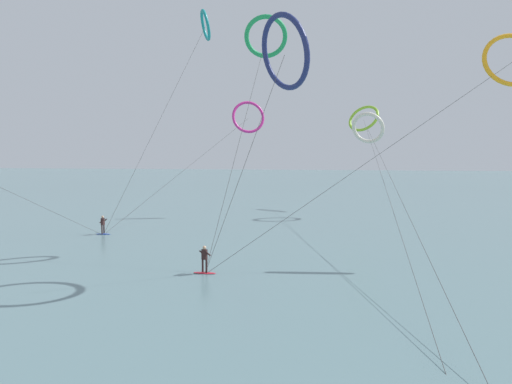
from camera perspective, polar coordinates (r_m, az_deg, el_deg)
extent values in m
cube|color=slate|center=(110.22, 7.54, 1.00)|extent=(400.00, 200.00, 0.08)
ellipsoid|color=#2647B7|center=(43.04, -18.82, -5.06)|extent=(1.40, 0.40, 0.06)
cylinder|color=black|center=(42.86, -18.94, -4.52)|extent=(0.12, 0.12, 0.80)
cylinder|color=black|center=(43.08, -18.72, -4.47)|extent=(0.12, 0.12, 0.80)
cube|color=black|center=(42.86, -18.86, -3.56)|extent=(0.24, 0.34, 0.62)
sphere|color=tan|center=(42.81, -18.87, -3.00)|extent=(0.22, 0.22, 0.22)
cylinder|color=black|center=(42.79, -18.96, -3.51)|extent=(0.51, 0.16, 0.39)
cylinder|color=black|center=(43.13, -18.61, -3.43)|extent=(0.51, 0.16, 0.39)
ellipsoid|color=red|center=(27.89, -6.53, -10.15)|extent=(1.40, 0.40, 0.06)
cylinder|color=black|center=(27.86, -6.78, -9.26)|extent=(0.12, 0.12, 0.80)
cylinder|color=black|center=(27.71, -6.30, -9.33)|extent=(0.12, 0.12, 0.80)
cube|color=black|center=(27.62, -6.56, -7.87)|extent=(0.37, 0.29, 0.62)
sphere|color=tan|center=(27.53, -6.56, -7.01)|extent=(0.22, 0.22, 0.22)
cylinder|color=black|center=(27.85, -6.86, -7.66)|extent=(0.25, 0.50, 0.39)
cylinder|color=black|center=(27.60, -6.11, -7.77)|extent=(0.25, 0.50, 0.39)
torus|color=#CC288E|center=(53.73, -0.98, 9.48)|extent=(4.07, 2.61, 3.88)
cylinder|color=#3F3F3F|center=(47.43, -8.95, 2.89)|extent=(10.47, 15.45, 11.53)
torus|color=#199351|center=(36.20, 1.25, 19.09)|extent=(3.55, 2.41, 3.02)
cylinder|color=#3F3F3F|center=(30.95, -2.21, 6.16)|extent=(2.43, 8.87, 16.06)
torus|color=navy|center=(27.54, 3.64, 17.28)|extent=(4.05, 4.38, 4.38)
cylinder|color=#3F3F3F|center=(26.83, -1.55, 3.20)|extent=(4.74, 0.92, 13.09)
torus|color=silver|center=(54.19, 14.02, 7.90)|extent=(4.29, 3.22, 3.68)
cylinder|color=#3F3F3F|center=(33.67, 17.13, 0.80)|extent=(0.89, 41.30, 10.15)
torus|color=#8CC62D|center=(62.74, 13.49, 9.06)|extent=(5.07, 4.57, 3.74)
cylinder|color=#3F3F3F|center=(38.80, 15.45, 2.65)|extent=(0.17, 47.70, 11.93)
torus|color=teal|center=(49.87, -6.43, 20.29)|extent=(2.19, 3.32, 3.15)
cylinder|color=#3F3F3F|center=(45.06, -12.35, 8.44)|extent=(7.19, 9.03, 20.48)
cylinder|color=#3F3F3F|center=(29.77, 13.88, 3.64)|extent=(19.49, 7.71, 13.54)
cylinder|color=#3F3F3F|center=(41.45, -29.37, 0.35)|extent=(11.45, 10.32, 9.05)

